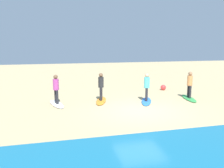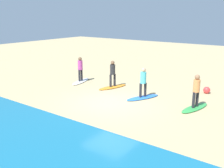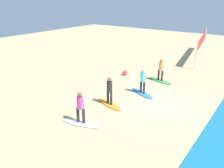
{
  "view_description": "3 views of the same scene",
  "coord_description": "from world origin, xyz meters",
  "px_view_note": "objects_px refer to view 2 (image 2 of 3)",
  "views": [
    {
      "loc": [
        4.16,
        10.81,
        3.44
      ],
      "look_at": [
        0.98,
        -2.23,
        1.07
      ],
      "focal_mm": 36.58,
      "sensor_mm": 36.0,
      "label": 1
    },
    {
      "loc": [
        -7.73,
        10.54,
        4.54
      ],
      "look_at": [
        0.59,
        -0.88,
        0.73
      ],
      "focal_mm": 41.82,
      "sensor_mm": 36.0,
      "label": 2
    },
    {
      "loc": [
        11.7,
        5.06,
        6.08
      ],
      "look_at": [
        1.33,
        -2.4,
        1.23
      ],
      "focal_mm": 37.36,
      "sensor_mm": 36.0,
      "label": 3
    }
  ],
  "objects_px": {
    "surfboard_blue": "(143,97)",
    "surfer_blue": "(143,80)",
    "surfboard_white": "(81,81)",
    "surfboard_green": "(195,108)",
    "surfer_orange": "(113,72)",
    "surfer_white": "(80,67)",
    "surfer_green": "(196,89)",
    "beach_ball": "(207,90)",
    "surfboard_orange": "(113,87)"
  },
  "relations": [
    {
      "from": "surfboard_orange",
      "to": "beach_ball",
      "type": "relative_size",
      "value": 5.24
    },
    {
      "from": "surfer_orange",
      "to": "beach_ball",
      "type": "height_order",
      "value": "surfer_orange"
    },
    {
      "from": "surfboard_blue",
      "to": "surfboard_white",
      "type": "bearing_deg",
      "value": -73.04
    },
    {
      "from": "surfboard_green",
      "to": "surfer_blue",
      "type": "relative_size",
      "value": 1.28
    },
    {
      "from": "surfboard_green",
      "to": "beach_ball",
      "type": "relative_size",
      "value": 5.24
    },
    {
      "from": "surfboard_blue",
      "to": "surfer_white",
      "type": "relative_size",
      "value": 1.28
    },
    {
      "from": "surfer_white",
      "to": "beach_ball",
      "type": "height_order",
      "value": "surfer_white"
    },
    {
      "from": "surfboard_green",
      "to": "surfer_white",
      "type": "height_order",
      "value": "surfer_white"
    },
    {
      "from": "surfer_green",
      "to": "surfer_white",
      "type": "distance_m",
      "value": 8.15
    },
    {
      "from": "surfer_blue",
      "to": "beach_ball",
      "type": "height_order",
      "value": "surfer_blue"
    },
    {
      "from": "surfer_blue",
      "to": "surfboard_orange",
      "type": "relative_size",
      "value": 0.78
    },
    {
      "from": "surfboard_green",
      "to": "surfboard_blue",
      "type": "height_order",
      "value": "same"
    },
    {
      "from": "surfboard_blue",
      "to": "surfer_blue",
      "type": "bearing_deg",
      "value": -66.27
    },
    {
      "from": "surfboard_green",
      "to": "surfboard_blue",
      "type": "bearing_deg",
      "value": -76.14
    },
    {
      "from": "surfboard_green",
      "to": "surfer_orange",
      "type": "relative_size",
      "value": 1.28
    },
    {
      "from": "surfer_orange",
      "to": "surfboard_white",
      "type": "xyz_separation_m",
      "value": [
        2.61,
        0.14,
        -0.99
      ]
    },
    {
      "from": "surfer_green",
      "to": "surfboard_white",
      "type": "relative_size",
      "value": 0.78
    },
    {
      "from": "surfer_green",
      "to": "surfer_white",
      "type": "bearing_deg",
      "value": -3.83
    },
    {
      "from": "surfboard_blue",
      "to": "surfer_orange",
      "type": "relative_size",
      "value": 1.28
    },
    {
      "from": "surfer_green",
      "to": "beach_ball",
      "type": "bearing_deg",
      "value": -83.9
    },
    {
      "from": "beach_ball",
      "to": "surfer_green",
      "type": "bearing_deg",
      "value": 96.1
    },
    {
      "from": "surfboard_white",
      "to": "surfer_white",
      "type": "xyz_separation_m",
      "value": [
        0.0,
        0.0,
        0.99
      ]
    },
    {
      "from": "surfboard_green",
      "to": "surfboard_white",
      "type": "xyz_separation_m",
      "value": [
        8.14,
        -0.54,
        0.0
      ]
    },
    {
      "from": "surfboard_orange",
      "to": "surfer_orange",
      "type": "relative_size",
      "value": 1.28
    },
    {
      "from": "surfboard_orange",
      "to": "beach_ball",
      "type": "height_order",
      "value": "beach_ball"
    },
    {
      "from": "surfboard_green",
      "to": "surfer_blue",
      "type": "xyz_separation_m",
      "value": [
        2.9,
        0.08,
        0.99
      ]
    },
    {
      "from": "surfboard_white",
      "to": "surfer_orange",
      "type": "bearing_deg",
      "value": 78.38
    },
    {
      "from": "surfer_blue",
      "to": "surfer_green",
      "type": "bearing_deg",
      "value": -178.49
    },
    {
      "from": "surfboard_orange",
      "to": "surfer_blue",
      "type": "bearing_deg",
      "value": 90.29
    },
    {
      "from": "surfer_white",
      "to": "beach_ball",
      "type": "distance_m",
      "value": 8.22
    },
    {
      "from": "surfer_green",
      "to": "surfer_blue",
      "type": "relative_size",
      "value": 1.0
    },
    {
      "from": "surfboard_green",
      "to": "surfboard_white",
      "type": "height_order",
      "value": "same"
    },
    {
      "from": "surfboard_green",
      "to": "surfer_green",
      "type": "height_order",
      "value": "surfer_green"
    },
    {
      "from": "surfboard_blue",
      "to": "surfer_blue",
      "type": "relative_size",
      "value": 1.28
    },
    {
      "from": "surfboard_orange",
      "to": "surfer_orange",
      "type": "distance_m",
      "value": 0.99
    },
    {
      "from": "surfboard_blue",
      "to": "beach_ball",
      "type": "height_order",
      "value": "beach_ball"
    },
    {
      "from": "surfboard_blue",
      "to": "surfer_blue",
      "type": "distance_m",
      "value": 0.99
    },
    {
      "from": "surfboard_white",
      "to": "surfboard_orange",
      "type": "bearing_deg",
      "value": 78.38
    },
    {
      "from": "surfboard_green",
      "to": "surfer_green",
      "type": "relative_size",
      "value": 1.28
    },
    {
      "from": "surfer_blue",
      "to": "surfboard_green",
      "type": "bearing_deg",
      "value": -178.49
    },
    {
      "from": "surfboard_blue",
      "to": "surfboard_white",
      "type": "xyz_separation_m",
      "value": [
        5.23,
        -0.62,
        0.0
      ]
    },
    {
      "from": "surfboard_green",
      "to": "surfboard_blue",
      "type": "relative_size",
      "value": 1.0
    },
    {
      "from": "surfboard_green",
      "to": "beach_ball",
      "type": "distance_m",
      "value": 2.97
    },
    {
      "from": "surfer_green",
      "to": "surfboard_orange",
      "type": "height_order",
      "value": "surfer_green"
    },
    {
      "from": "surfboard_orange",
      "to": "surfer_orange",
      "type": "xyz_separation_m",
      "value": [
        -0.0,
        0.0,
        0.99
      ]
    },
    {
      "from": "surfboard_green",
      "to": "beach_ball",
      "type": "bearing_deg",
      "value": -161.54
    },
    {
      "from": "surfboard_blue",
      "to": "beach_ball",
      "type": "relative_size",
      "value": 5.24
    },
    {
      "from": "surfer_blue",
      "to": "beach_ball",
      "type": "bearing_deg",
      "value": -130.53
    },
    {
      "from": "surfer_green",
      "to": "surfboard_blue",
      "type": "height_order",
      "value": "surfer_green"
    },
    {
      "from": "surfer_orange",
      "to": "surfer_white",
      "type": "distance_m",
      "value": 2.62
    }
  ]
}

